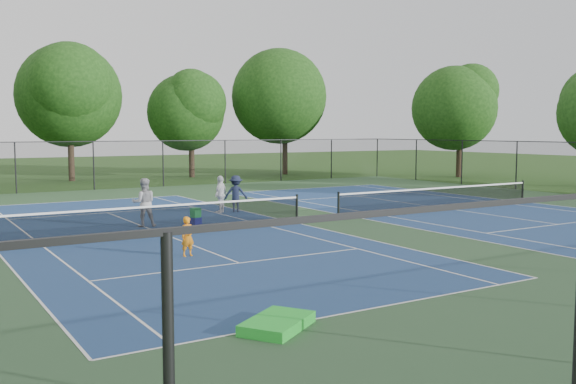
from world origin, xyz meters
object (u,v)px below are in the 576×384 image
tree_back_b (69,90)px  instructor (144,203)px  ball_hopper (196,213)px  tree_side_e (460,103)px  bystander_a (221,194)px  tree_back_d (285,92)px  ball_crate (196,221)px  bystander_b (236,194)px  tree_back_c (191,107)px  child_player (188,237)px

tree_back_b → instructor: tree_back_b is taller
tree_back_b → ball_hopper: (-1.06, -24.94, -6.13)m
tree_side_e → bystander_a: size_ratio=5.30×
tree_back_d → tree_side_e: tree_back_d is taller
ball_crate → ball_hopper: 0.33m
tree_back_d → tree_back_b: bearing=173.3°
bystander_b → ball_hopper: bystander_b is taller
tree_back_c → ball_hopper: size_ratio=22.91×
bystander_a → ball_crate: (-2.37, -2.67, -0.69)m
tree_side_e → ball_hopper: tree_side_e is taller
tree_back_c → ball_hopper: bearing=-112.8°
bystander_a → ball_crate: bystander_a is taller
tree_back_b → tree_back_d: (17.00, -2.00, 0.23)m
tree_back_d → tree_side_e: size_ratio=1.17×
bystander_b → ball_hopper: 4.11m
tree_back_c → bystander_a: (-7.69, -21.27, -4.64)m
tree_back_d → child_player: bearing=-125.9°
bystander_a → ball_hopper: 3.59m
tree_back_d → ball_crate: (-18.06, -22.94, -6.68)m
bystander_a → ball_hopper: bystander_a is taller
tree_back_c → ball_crate: bearing=-112.8°
tree_back_b → bystander_a: size_ratio=5.99×
ball_crate → ball_hopper: bearing=0.0°
tree_side_e → ball_hopper: 31.36m
child_player → instructor: instructor is taller
tree_back_c → bystander_a: tree_back_c is taller
tree_back_b → bystander_b: 23.11m
child_player → ball_hopper: bearing=57.2°
tree_back_b → child_player: tree_back_b is taller
child_player → bystander_a: (5.12, 8.45, 0.25)m
ball_crate → ball_hopper: (0.00, 0.00, 0.33)m
bystander_b → tree_back_d: bearing=-94.6°
tree_back_c → child_player: size_ratio=7.16×
tree_side_e → tree_back_d: bearing=135.0°
ball_hopper → instructor: bearing=165.7°
child_player → bystander_a: bystander_a is taller
tree_side_e → child_player: 36.43m
tree_back_d → bystander_b: 25.90m
bystander_b → ball_crate: 4.15m
tree_back_b → tree_side_e: size_ratio=1.13×
tree_back_d → ball_hopper: bearing=-128.2°
tree_back_c → bystander_a: size_ratio=5.02×
tree_back_c → ball_crate: size_ratio=22.70×
child_player → ball_hopper: child_player is taller
tree_side_e → instructor: tree_side_e is taller
child_player → bystander_b: bearing=47.9°
tree_side_e → bystander_b: tree_side_e is taller
tree_back_d → tree_side_e: bearing=-45.0°
bystander_a → bystander_b: bystander_a is taller
instructor → bystander_a: instructor is taller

